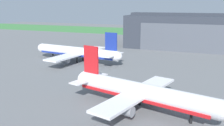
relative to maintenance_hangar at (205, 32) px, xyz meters
The scene contains 5 objects.
ground_plane 87.19m from the maintenance_hangar, 104.60° to the right, with size 440.00×440.00×0.00m, color slate.
grass_field_strip 73.04m from the maintenance_hangar, 107.55° to the left, with size 440.00×56.00×0.08m, color #3F8041.
maintenance_hangar is the anchor object (origin of this frame).
airliner_near_right 94.88m from the maintenance_hangar, 96.15° to the right, with size 37.04×29.32×13.34m.
airliner_far_right 74.01m from the maintenance_hangar, 130.74° to the right, with size 42.26×35.27×13.05m.
Camera 1 is at (25.31, -62.35, 23.51)m, focal length 40.22 mm.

